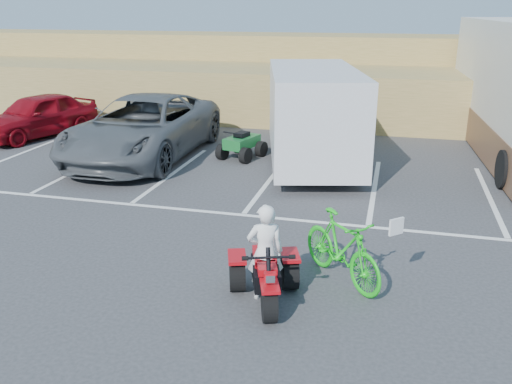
% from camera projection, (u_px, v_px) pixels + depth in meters
% --- Properties ---
extents(ground, '(100.00, 100.00, 0.00)m').
position_uv_depth(ground, '(206.00, 263.00, 9.65)').
color(ground, '#343436').
rests_on(ground, ground).
extents(parking_stripes, '(28.00, 5.16, 0.01)m').
position_uv_depth(parking_stripes, '(296.00, 194.00, 13.17)').
color(parking_stripes, white).
rests_on(parking_stripes, ground).
extents(grass_embankment, '(40.00, 8.50, 3.10)m').
position_uv_depth(grass_embankment, '(325.00, 77.00, 23.36)').
color(grass_embankment, olive).
rests_on(grass_embankment, ground).
extents(red_trike_atv, '(1.55, 1.78, 0.98)m').
position_uv_depth(red_trike_atv, '(266.00, 302.00, 8.37)').
color(red_trike_atv, '#B00A11').
rests_on(red_trike_atv, ground).
extents(rider, '(0.65, 0.53, 1.55)m').
position_uv_depth(rider, '(265.00, 252.00, 8.26)').
color(rider, white).
rests_on(rider, ground).
extents(green_dirt_bike, '(1.74, 1.80, 1.17)m').
position_uv_depth(green_dirt_bike, '(342.00, 248.00, 8.84)').
color(green_dirt_bike, '#14BF19').
rests_on(green_dirt_bike, ground).
extents(grey_pickup, '(3.06, 6.56, 1.82)m').
position_uv_depth(grey_pickup, '(143.00, 127.00, 16.13)').
color(grey_pickup, '#4D5155').
rests_on(grey_pickup, ground).
extents(red_car, '(3.01, 4.69, 1.49)m').
position_uv_depth(red_car, '(37.00, 115.00, 18.81)').
color(red_car, maroon).
rests_on(red_car, ground).
extents(cargo_trailer, '(3.66, 6.19, 2.71)m').
position_uv_depth(cargo_trailer, '(313.00, 114.00, 15.24)').
color(cargo_trailer, silver).
rests_on(cargo_trailer, ground).
extents(quad_atv_blue, '(1.26, 1.54, 0.90)m').
position_uv_depth(quad_atv_blue, '(187.00, 143.00, 18.07)').
color(quad_atv_blue, navy).
rests_on(quad_atv_blue, ground).
extents(quad_atv_green, '(1.36, 1.59, 0.88)m').
position_uv_depth(quad_atv_green, '(242.00, 158.00, 16.31)').
color(quad_atv_green, '#155E27').
rests_on(quad_atv_green, ground).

